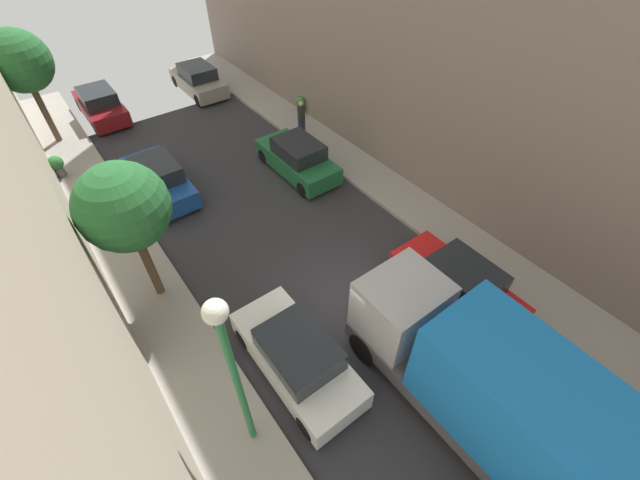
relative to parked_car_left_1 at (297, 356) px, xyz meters
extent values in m
plane|color=#2D2D33|center=(2.70, 0.63, -0.72)|extent=(32.00, 32.00, 0.00)
cube|color=gray|center=(-2.30, 0.63, -0.64)|extent=(2.00, 44.00, 0.15)
cube|color=gray|center=(7.70, 0.63, -0.64)|extent=(2.00, 44.00, 0.15)
cube|color=white|center=(0.00, 0.04, -0.17)|extent=(1.76, 4.20, 0.76)
cube|color=#1E2328|center=(0.00, -0.11, 0.53)|extent=(1.56, 2.10, 0.64)
cylinder|color=black|center=(-0.78, 1.59, -0.40)|extent=(0.22, 0.64, 0.64)
cylinder|color=black|center=(0.78, 1.59, -0.40)|extent=(0.22, 0.64, 0.64)
cylinder|color=black|center=(-0.78, -1.51, -0.40)|extent=(0.22, 0.64, 0.64)
cylinder|color=black|center=(0.78, -1.51, -0.40)|extent=(0.22, 0.64, 0.64)
cube|color=#194799|center=(0.00, 9.98, -0.17)|extent=(1.76, 4.20, 0.76)
cube|color=#1E2328|center=(0.00, 9.83, 0.53)|extent=(1.56, 2.10, 0.64)
cylinder|color=black|center=(-0.78, 11.53, -0.40)|extent=(0.22, 0.64, 0.64)
cylinder|color=black|center=(0.78, 11.53, -0.40)|extent=(0.22, 0.64, 0.64)
cylinder|color=black|center=(-0.78, 8.43, -0.40)|extent=(0.22, 0.64, 0.64)
cylinder|color=black|center=(0.78, 8.43, -0.40)|extent=(0.22, 0.64, 0.64)
cube|color=maroon|center=(0.00, 18.09, -0.17)|extent=(1.76, 4.20, 0.76)
cube|color=#1E2328|center=(0.00, 17.94, 0.53)|extent=(1.56, 2.10, 0.64)
cylinder|color=black|center=(-0.78, 19.64, -0.40)|extent=(0.22, 0.64, 0.64)
cylinder|color=black|center=(0.78, 19.64, -0.40)|extent=(0.22, 0.64, 0.64)
cylinder|color=black|center=(-0.78, 16.54, -0.40)|extent=(0.22, 0.64, 0.64)
cylinder|color=black|center=(0.78, 16.54, -0.40)|extent=(0.22, 0.64, 0.64)
cube|color=red|center=(5.40, -0.94, -0.17)|extent=(1.76, 4.20, 0.76)
cube|color=#1E2328|center=(5.40, -1.09, 0.53)|extent=(1.56, 2.10, 0.64)
cylinder|color=black|center=(4.62, 0.61, -0.40)|extent=(0.22, 0.64, 0.64)
cylinder|color=black|center=(6.18, 0.61, -0.40)|extent=(0.22, 0.64, 0.64)
cylinder|color=black|center=(4.62, -2.49, -0.40)|extent=(0.22, 0.64, 0.64)
cylinder|color=black|center=(6.18, -2.49, -0.40)|extent=(0.22, 0.64, 0.64)
cube|color=#1E6638|center=(5.40, 7.83, -0.17)|extent=(1.76, 4.20, 0.76)
cube|color=#1E2328|center=(5.40, 7.68, 0.53)|extent=(1.56, 2.10, 0.64)
cylinder|color=black|center=(4.62, 9.38, -0.40)|extent=(0.22, 0.64, 0.64)
cylinder|color=black|center=(6.18, 9.38, -0.40)|extent=(0.22, 0.64, 0.64)
cylinder|color=black|center=(4.62, 6.28, -0.40)|extent=(0.22, 0.64, 0.64)
cylinder|color=black|center=(6.18, 6.28, -0.40)|extent=(0.22, 0.64, 0.64)
cube|color=gray|center=(5.40, 17.89, -0.17)|extent=(1.76, 4.20, 0.76)
cube|color=#1E2328|center=(5.40, 17.74, 0.53)|extent=(1.56, 2.10, 0.64)
cylinder|color=black|center=(4.62, 19.44, -0.40)|extent=(0.22, 0.64, 0.64)
cylinder|color=black|center=(6.18, 19.44, -0.40)|extent=(0.22, 0.64, 0.64)
cylinder|color=black|center=(4.62, 16.34, -0.40)|extent=(0.22, 0.64, 0.64)
cylinder|color=black|center=(6.18, 16.34, -0.40)|extent=(0.22, 0.64, 0.64)
cube|color=#4C4C51|center=(2.70, -3.38, 0.01)|extent=(2.20, 6.60, 0.50)
cube|color=#B7B7BC|center=(2.70, -0.98, 1.11)|extent=(2.10, 1.80, 1.70)
cube|color=blue|center=(2.70, -4.38, 1.46)|extent=(2.24, 4.20, 2.40)
cylinder|color=black|center=(1.72, -0.78, -0.24)|extent=(0.30, 0.96, 0.96)
cylinder|color=black|center=(3.68, -0.78, -0.24)|extent=(0.30, 0.96, 0.96)
cylinder|color=black|center=(3.68, -5.78, -0.24)|extent=(0.30, 0.96, 0.96)
cylinder|color=#2D334C|center=(7.15, 10.13, -0.16)|extent=(0.18, 0.18, 0.82)
cylinder|color=#2D334C|center=(7.37, 10.13, -0.16)|extent=(0.18, 0.18, 0.82)
cylinder|color=#262626|center=(7.26, 10.13, 0.57)|extent=(0.36, 0.36, 0.64)
sphere|color=tan|center=(7.26, 10.13, 1.03)|extent=(0.24, 0.24, 0.24)
cylinder|color=brown|center=(-2.51, 16.80, 0.83)|extent=(0.28, 0.28, 2.80)
sphere|color=#23602D|center=(-2.51, 16.80, 3.20)|extent=(2.60, 2.60, 2.60)
cylinder|color=brown|center=(-2.05, 4.86, 0.75)|extent=(0.26, 0.26, 2.63)
sphere|color=#23602D|center=(-2.05, 4.86, 2.98)|extent=(2.44, 2.44, 2.44)
cylinder|color=slate|center=(8.47, 12.00, -0.36)|extent=(0.33, 0.33, 0.42)
sphere|color=#38843D|center=(8.47, 12.00, 0.06)|extent=(0.52, 0.52, 0.52)
cylinder|color=slate|center=(-3.09, 13.58, -0.37)|extent=(0.40, 0.40, 0.41)
sphere|color=#2D7233|center=(-3.09, 13.58, 0.08)|extent=(0.61, 0.61, 0.61)
cylinder|color=#26723F|center=(-1.90, -0.82, 1.90)|extent=(0.16, 0.16, 4.94)
sphere|color=white|center=(-1.90, -0.82, 4.59)|extent=(0.44, 0.44, 0.44)
camera|label=1|loc=(-2.81, -4.75, 9.82)|focal=22.70mm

